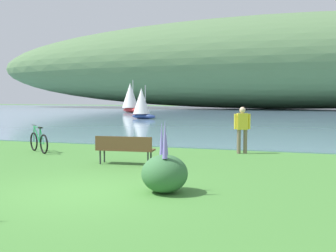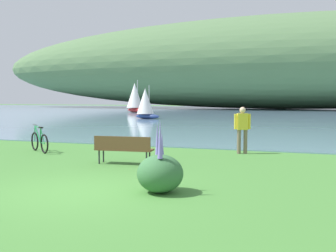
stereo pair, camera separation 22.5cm
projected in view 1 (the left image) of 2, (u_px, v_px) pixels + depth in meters
ground_plane at (82, 192)px, 8.64m from camera, size 200.00×200.00×0.00m
bay_water at (266, 113)px, 54.07m from camera, size 180.00×80.00×0.04m
distant_hillside at (273, 63)px, 73.55m from camera, size 117.84×28.00×16.97m
park_bench_near_camera at (125, 148)px, 12.18m from camera, size 1.84×0.65×0.88m
bicycle_leaning_near_bench at (39, 142)px, 14.95m from camera, size 1.51×1.03×1.01m
person_at_shoreline at (242, 127)px, 14.59m from camera, size 0.57×0.35×1.71m
echium_bush_mid_cluster at (165, 173)px, 8.56m from camera, size 1.00×1.00×1.58m
sailboat_mid_bay at (142, 103)px, 38.38m from camera, size 2.85×1.99×3.23m
sailboat_toward_hillside at (130, 97)px, 55.28m from camera, size 3.84×3.16×4.48m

